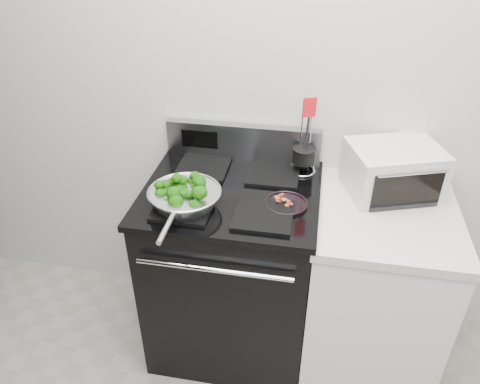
% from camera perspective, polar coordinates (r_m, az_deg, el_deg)
% --- Properties ---
extents(back_wall, '(4.00, 0.02, 2.70)m').
position_cam_1_polar(back_wall, '(2.19, 8.54, 13.07)').
color(back_wall, beige).
rests_on(back_wall, ground).
extents(gas_range, '(0.79, 0.69, 1.13)m').
position_cam_1_polar(gas_range, '(2.38, -0.96, -9.19)').
color(gas_range, black).
rests_on(gas_range, floor).
extents(counter, '(0.62, 0.68, 0.92)m').
position_cam_1_polar(counter, '(2.39, 15.71, -11.38)').
color(counter, white).
rests_on(counter, floor).
extents(skillet, '(0.31, 0.49, 0.07)m').
position_cam_1_polar(skillet, '(1.97, -6.77, -0.60)').
color(skillet, silver).
rests_on(skillet, gas_range).
extents(broccoli_pile, '(0.24, 0.24, 0.08)m').
position_cam_1_polar(broccoli_pile, '(1.96, -6.78, -0.12)').
color(broccoli_pile, black).
rests_on(broccoli_pile, skillet).
extents(bacon_plate, '(0.18, 0.18, 0.04)m').
position_cam_1_polar(bacon_plate, '(2.00, 5.66, -1.17)').
color(bacon_plate, black).
rests_on(bacon_plate, gas_range).
extents(utensil_holder, '(0.12, 0.12, 0.38)m').
position_cam_1_polar(utensil_holder, '(2.22, 7.74, 3.99)').
color(utensil_holder, silver).
rests_on(utensil_holder, gas_range).
extents(toaster_oven, '(0.46, 0.41, 0.22)m').
position_cam_1_polar(toaster_oven, '(2.19, 18.14, 2.55)').
color(toaster_oven, silver).
rests_on(toaster_oven, counter).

